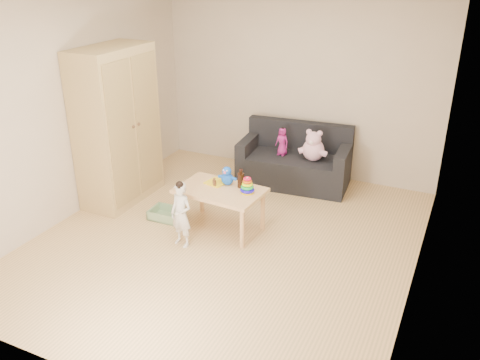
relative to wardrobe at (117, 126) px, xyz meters
The scene contains 13 objects.
room 1.79m from the wardrobe, 13.37° to the right, with size 4.50×4.50×4.50m.
wardrobe is the anchor object (origin of this frame).
sofa 2.44m from the wardrobe, 36.01° to the left, with size 1.48×0.74×0.42m, color black.
play_table 1.71m from the wardrobe, ahead, with size 0.97×0.61×0.51m, color #E1BA7B.
storage_bin 1.26m from the wardrobe, 17.01° to the right, with size 0.39×0.29×0.12m, color #7FA275, non-canonical shape.
toddler 1.61m from the wardrobe, 27.80° to the right, with size 0.27×0.18×0.72m, color silver.
pink_bear 2.55m from the wardrobe, 31.72° to the left, with size 0.31×0.27×0.36m, color #FFBBDE, non-canonical shape.
doll 2.19m from the wardrobe, 38.07° to the left, with size 0.19×0.13×0.38m, color #AF2084.
ring_stacker 1.90m from the wardrobe, ahead, with size 0.16×0.16×0.19m.
brown_bottle 1.77m from the wardrobe, ahead, with size 0.08×0.08×0.22m.
blue_plush 1.59m from the wardrobe, ahead, with size 0.19×0.15×0.23m, color blue, non-canonical shape.
wooden_figure 1.52m from the wardrobe, ahead, with size 0.05×0.04×0.12m, color brown, non-canonical shape.
yellow_book 1.50m from the wardrobe, ahead, with size 0.21×0.21×0.02m, color yellow.
Camera 1 is at (2.24, -4.39, 2.95)m, focal length 38.00 mm.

